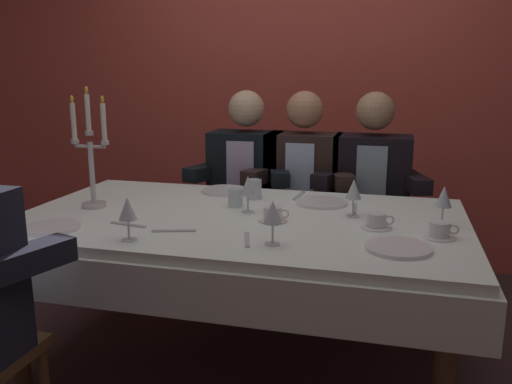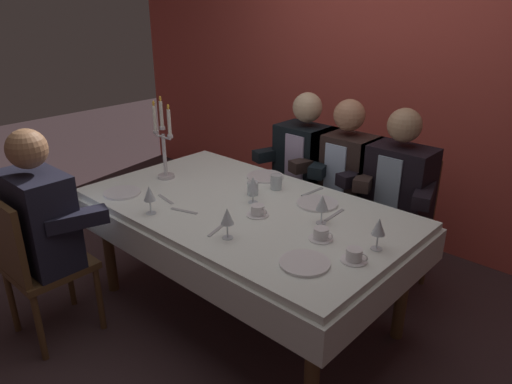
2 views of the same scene
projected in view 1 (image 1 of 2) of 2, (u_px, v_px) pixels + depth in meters
name	position (u px, v px, depth m)	size (l,w,h in m)	color
ground_plane	(241.00, 370.00, 2.47)	(12.00, 12.00, 0.00)	#3D2B2D
back_wall	(306.00, 71.00, 3.74)	(6.00, 0.12, 2.70)	#CA4C41
dining_table	(240.00, 242.00, 2.33)	(1.94, 1.14, 0.74)	white
candelabra	(91.00, 160.00, 2.40)	(0.19, 0.11, 0.54)	silver
dinner_plate_0	(225.00, 191.00, 2.75)	(0.25, 0.25, 0.01)	white
dinner_plate_1	(398.00, 248.00, 1.87)	(0.23, 0.23, 0.01)	white
dinner_plate_2	(51.00, 227.00, 2.11)	(0.22, 0.22, 0.01)	white
dinner_plate_3	(321.00, 202.00, 2.50)	(0.24, 0.24, 0.01)	white
wine_glass_0	(273.00, 214.00, 1.90)	(0.07, 0.07, 0.16)	silver
wine_glass_1	(248.00, 187.00, 2.33)	(0.07, 0.07, 0.16)	silver
wine_glass_2	(354.00, 190.00, 2.26)	(0.07, 0.07, 0.16)	silver
wine_glass_3	(444.00, 198.00, 2.13)	(0.07, 0.07, 0.16)	silver
wine_glass_4	(128.00, 210.00, 1.95)	(0.07, 0.07, 0.16)	silver
water_tumbler_0	(254.00, 189.00, 2.60)	(0.07, 0.07, 0.10)	silver
water_tumbler_1	(235.00, 198.00, 2.45)	(0.07, 0.07, 0.08)	silver
coffee_cup_0	(273.00, 215.00, 2.21)	(0.13, 0.12, 0.06)	white
coffee_cup_1	(377.00, 222.00, 2.12)	(0.13, 0.12, 0.06)	white
coffee_cup_2	(440.00, 231.00, 1.99)	(0.13, 0.12, 0.06)	white
knife_0	(355.00, 209.00, 2.41)	(0.19, 0.02, 0.01)	#B7B7BC
knife_1	(299.00, 196.00, 2.66)	(0.19, 0.02, 0.01)	#B7B7BC
fork_2	(174.00, 231.00, 2.07)	(0.17, 0.02, 0.01)	#B7B7BC
fork_3	(247.00, 239.00, 1.97)	(0.17, 0.02, 0.01)	#B7B7BC
fork_4	(128.00, 225.00, 2.16)	(0.17, 0.02, 0.01)	#B7B7BC
seated_diner_1	(247.00, 176.00, 3.20)	(0.63, 0.48, 1.24)	brown
seated_diner_2	(304.00, 179.00, 3.11)	(0.63, 0.48, 1.24)	brown
seated_diner_3	(372.00, 182.00, 3.01)	(0.63, 0.48, 1.24)	brown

